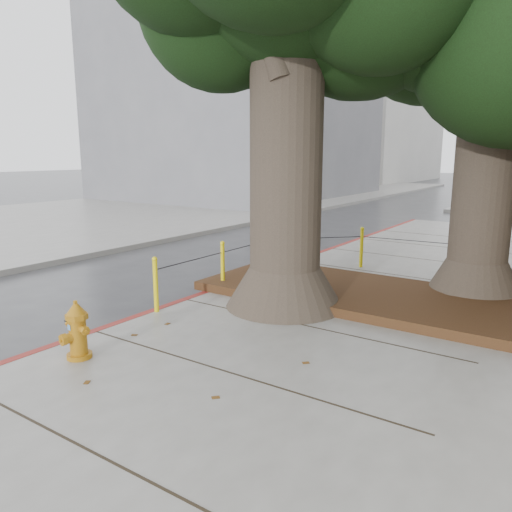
# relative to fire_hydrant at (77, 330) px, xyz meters

# --- Properties ---
(ground) EXTENTS (140.00, 140.00, 0.00)m
(ground) POSITION_rel_fire_hydrant_xyz_m (1.32, 0.75, -0.53)
(ground) COLOR #28282B
(ground) RESTS_ON ground
(sidewalk_opposite) EXTENTS (14.00, 60.00, 0.15)m
(sidewalk_opposite) POSITION_rel_fire_hydrant_xyz_m (-12.68, 10.75, -0.45)
(sidewalk_opposite) COLOR slate
(sidewalk_opposite) RESTS_ON ground
(curb_red) EXTENTS (0.14, 26.00, 0.16)m
(curb_red) POSITION_rel_fire_hydrant_xyz_m (-0.68, 3.25, -0.45)
(curb_red) COLOR maroon
(curb_red) RESTS_ON ground
(planter_bed) EXTENTS (6.40, 2.60, 0.16)m
(planter_bed) POSITION_rel_fire_hydrant_xyz_m (2.22, 4.65, -0.30)
(planter_bed) COLOR black
(planter_bed) RESTS_ON sidewalk_main
(building_far_grey) EXTENTS (12.00, 16.00, 12.00)m
(building_far_grey) POSITION_rel_fire_hydrant_xyz_m (-13.68, 22.75, 5.47)
(building_far_grey) COLOR slate
(building_far_grey) RESTS_ON ground
(building_far_white) EXTENTS (12.00, 18.00, 15.00)m
(building_far_white) POSITION_rel_fire_hydrant_xyz_m (-15.68, 45.75, 6.97)
(building_far_white) COLOR silver
(building_far_white) RESTS_ON ground
(bollard_ring) EXTENTS (3.79, 5.39, 0.95)m
(bollard_ring) POSITION_rel_fire_hydrant_xyz_m (0.46, 5.13, 0.14)
(bollard_ring) COLOR yellow
(bollard_ring) RESTS_ON sidewalk_main
(fire_hydrant) EXTENTS (0.41, 0.38, 0.77)m
(fire_hydrant) POSITION_rel_fire_hydrant_xyz_m (0.00, 0.00, 0.00)
(fire_hydrant) COLOR #B37312
(fire_hydrant) RESTS_ON sidewalk_main
(car_dark) EXTENTS (1.77, 3.86, 1.09)m
(car_dark) POSITION_rel_fire_hydrant_xyz_m (-8.39, 18.56, 0.02)
(car_dark) COLOR black
(car_dark) RESTS_ON ground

